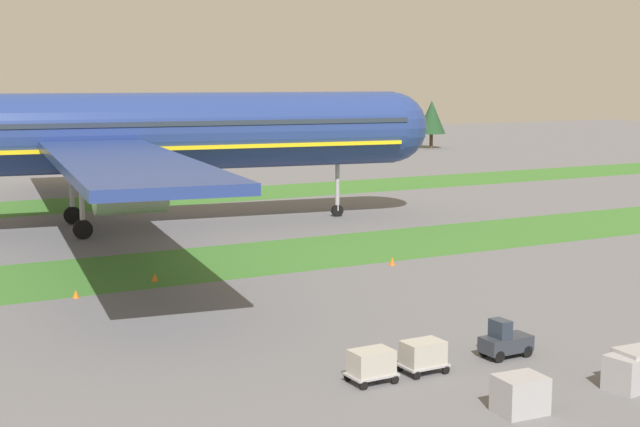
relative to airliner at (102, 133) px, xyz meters
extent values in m
cube|color=#3D752D|center=(14.68, -18.87, -8.95)|extent=(320.00, 12.63, 0.01)
cube|color=#3D752D|center=(14.68, 18.39, -8.95)|extent=(320.00, 12.63, 0.01)
cylinder|color=navy|center=(1.80, -0.24, -0.03)|extent=(55.10, 14.55, 7.29)
sphere|color=navy|center=(28.86, -3.90, -0.03)|extent=(7.14, 7.14, 7.14)
cube|color=yellow|center=(1.80, -0.24, -1.30)|extent=(53.79, 14.51, 0.36)
cube|color=#283342|center=(5.10, -0.69, 0.88)|extent=(48.51, 13.72, 0.44)
cube|color=navy|center=(1.44, 21.96, -0.76)|extent=(13.49, 37.46, 0.66)
cylinder|color=#A3A3A8|center=(1.99, 16.35, -3.15)|extent=(5.82, 4.69, 4.01)
cube|color=navy|center=(-4.44, -21.56, -0.76)|extent=(13.49, 37.46, 0.66)
cylinder|color=#A3A3A8|center=(-2.42, -16.29, -3.15)|extent=(5.82, 4.69, 4.01)
cylinder|color=#A3A3A8|center=(22.92, -3.10, -4.74)|extent=(0.44, 0.44, 7.24)
cylinder|color=black|center=(22.92, -3.10, -8.36)|extent=(1.25, 0.58, 1.20)
cylinder|color=#A3A3A8|center=(-1.91, 4.67, -4.61)|extent=(0.44, 0.44, 6.99)
cylinder|color=black|center=(-1.91, 4.67, -8.11)|extent=(1.76, 0.82, 1.70)
cylinder|color=#A3A3A8|center=(-3.08, -4.00, -4.61)|extent=(0.44, 0.44, 6.99)
cylinder|color=black|center=(-3.08, -4.00, -8.11)|extent=(1.76, 0.82, 1.70)
cube|color=#2D333D|center=(7.21, -48.16, -8.27)|extent=(2.62, 1.34, 0.77)
cube|color=#283342|center=(6.82, -48.17, -7.44)|extent=(0.72, 1.10, 0.90)
cylinder|color=black|center=(8.11, -47.60, -8.66)|extent=(0.60, 0.21, 0.60)
cylinder|color=black|center=(8.13, -48.70, -8.66)|extent=(0.60, 0.21, 0.60)
cylinder|color=black|center=(6.29, -47.62, -8.66)|extent=(0.60, 0.21, 0.60)
cylinder|color=black|center=(6.31, -48.72, -8.66)|extent=(0.60, 0.21, 0.60)
cube|color=#A3A3A8|center=(2.11, -48.24, -8.56)|extent=(2.22, 1.53, 0.10)
cube|color=#ADA89E|center=(2.11, -48.24, -7.96)|extent=(1.96, 1.35, 1.10)
cylinder|color=black|center=(2.93, -47.54, -8.76)|extent=(0.40, 0.13, 0.40)
cylinder|color=black|center=(2.96, -48.92, -8.76)|extent=(0.40, 0.13, 0.40)
cylinder|color=black|center=(1.26, -47.56, -8.76)|extent=(0.40, 0.13, 0.40)
cylinder|color=black|center=(1.28, -48.94, -8.76)|extent=(0.40, 0.13, 0.40)
cube|color=#A3A3A8|center=(-0.79, -48.28, -8.56)|extent=(2.22, 1.53, 0.10)
cube|color=#ADA89E|center=(-0.79, -48.28, -7.96)|extent=(1.96, 1.35, 1.10)
cylinder|color=black|center=(0.03, -47.58, -8.76)|extent=(0.40, 0.13, 0.40)
cylinder|color=black|center=(0.06, -48.96, -8.76)|extent=(0.40, 0.13, 0.40)
cylinder|color=black|center=(-1.64, -47.60, -8.76)|extent=(0.40, 0.13, 0.40)
cylinder|color=black|center=(-1.62, -48.98, -8.76)|extent=(0.40, 0.13, 0.40)
cube|color=#A3A3A8|center=(2.66, -54.53, -8.16)|extent=(2.10, 1.73, 1.60)
cube|color=#A3A3A8|center=(9.59, -54.53, -8.08)|extent=(2.08, 1.70, 1.76)
cube|color=#A3A3A8|center=(8.93, -54.59, -8.16)|extent=(2.20, 1.86, 1.59)
cone|color=orange|center=(-8.83, -25.37, -8.71)|extent=(0.44, 0.44, 0.50)
cone|color=orange|center=(14.53, -26.32, -8.65)|extent=(0.44, 0.44, 0.62)
cone|color=orange|center=(-2.86, -23.06, -8.68)|extent=(0.44, 0.44, 0.56)
cylinder|color=#4C3823|center=(12.77, 66.37, -7.18)|extent=(0.70, 0.70, 3.56)
cone|color=#1E4223|center=(12.77, 66.37, -1.80)|extent=(4.17, 4.17, 7.19)
cylinder|color=#4C3823|center=(30.52, 64.39, -6.98)|extent=(0.70, 0.70, 3.94)
cone|color=#1E4223|center=(30.52, 64.39, -1.69)|extent=(4.27, 4.27, 6.64)
cylinder|color=#4C3823|center=(41.46, 63.50, -6.97)|extent=(0.70, 0.70, 3.97)
cone|color=#1E4223|center=(41.46, 63.50, -1.13)|extent=(6.25, 6.25, 7.70)
cylinder|color=#4C3823|center=(55.73, 64.54, -7.05)|extent=(0.70, 0.70, 3.81)
cone|color=#1E4223|center=(55.73, 64.54, -2.27)|extent=(5.98, 5.98, 5.75)
cylinder|color=#4C3823|center=(72.63, 64.89, -7.30)|extent=(0.70, 0.70, 3.31)
cone|color=#1E4223|center=(72.63, 64.89, -2.40)|extent=(4.62, 4.62, 6.51)
cylinder|color=#4C3823|center=(84.46, 67.55, -7.50)|extent=(0.70, 0.70, 2.92)
cone|color=#1E4223|center=(84.46, 67.55, -2.74)|extent=(5.63, 5.63, 6.60)
camera|label=1|loc=(-22.01, -82.61, 4.91)|focal=51.09mm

